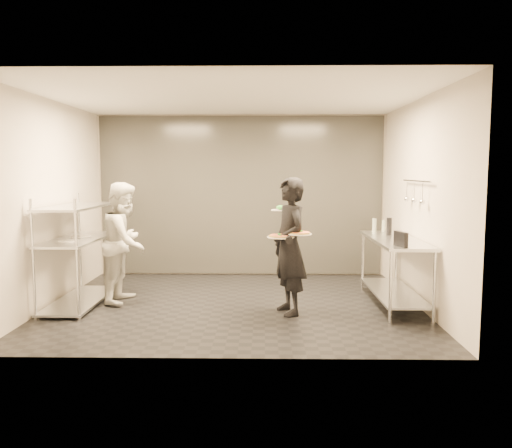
{
  "coord_description": "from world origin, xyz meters",
  "views": [
    {
      "loc": [
        0.41,
        -6.72,
        1.84
      ],
      "look_at": [
        0.29,
        0.14,
        1.1
      ],
      "focal_mm": 35.0,
      "sensor_mm": 36.0,
      "label": 1
    }
  ],
  "objects_px": {
    "bottle_dark": "(389,226)",
    "bottle_green": "(374,226)",
    "salad_plate": "(281,209)",
    "pos_monitor": "(401,239)",
    "chef": "(125,242)",
    "pass_rack": "(78,249)",
    "pizza_plate_far": "(300,233)",
    "waiter": "(289,246)",
    "pizza_plate_near": "(281,236)",
    "bottle_clear": "(384,226)",
    "prep_counter": "(394,260)"
  },
  "relations": [
    {
      "from": "bottle_dark",
      "to": "pizza_plate_near",
      "type": "bearing_deg",
      "value": -149.13
    },
    {
      "from": "pos_monitor",
      "to": "waiter",
      "type": "bearing_deg",
      "value": 152.01
    },
    {
      "from": "salad_plate",
      "to": "pos_monitor",
      "type": "height_order",
      "value": "salad_plate"
    },
    {
      "from": "salad_plate",
      "to": "bottle_clear",
      "type": "bearing_deg",
      "value": 28.95
    },
    {
      "from": "pass_rack",
      "to": "bottle_green",
      "type": "bearing_deg",
      "value": 8.4
    },
    {
      "from": "prep_counter",
      "to": "pizza_plate_far",
      "type": "xyz_separation_m",
      "value": [
        -1.33,
        -0.62,
        0.44
      ]
    },
    {
      "from": "bottle_dark",
      "to": "bottle_clear",
      "type": "bearing_deg",
      "value": 86.63
    },
    {
      "from": "pass_rack",
      "to": "salad_plate",
      "type": "height_order",
      "value": "pass_rack"
    },
    {
      "from": "pass_rack",
      "to": "salad_plate",
      "type": "relative_size",
      "value": 6.29
    },
    {
      "from": "salad_plate",
      "to": "bottle_clear",
      "type": "xyz_separation_m",
      "value": [
        1.59,
        0.88,
        -0.33
      ]
    },
    {
      "from": "chef",
      "to": "bottle_green",
      "type": "height_order",
      "value": "chef"
    },
    {
      "from": "salad_plate",
      "to": "pos_monitor",
      "type": "xyz_separation_m",
      "value": [
        1.44,
        -0.64,
        -0.32
      ]
    },
    {
      "from": "salad_plate",
      "to": "waiter",
      "type": "bearing_deg",
      "value": -73.23
    },
    {
      "from": "waiter",
      "to": "chef",
      "type": "bearing_deg",
      "value": -124.27
    },
    {
      "from": "pizza_plate_near",
      "to": "pos_monitor",
      "type": "height_order",
      "value": "pos_monitor"
    },
    {
      "from": "pizza_plate_near",
      "to": "bottle_green",
      "type": "bearing_deg",
      "value": 40.08
    },
    {
      "from": "pizza_plate_far",
      "to": "bottle_green",
      "type": "bearing_deg",
      "value": 46.12
    },
    {
      "from": "bottle_green",
      "to": "pos_monitor",
      "type": "bearing_deg",
      "value": -88.74
    },
    {
      "from": "pizza_plate_far",
      "to": "bottle_green",
      "type": "xyz_separation_m",
      "value": [
        1.18,
        1.23,
        -0.04
      ]
    },
    {
      "from": "waiter",
      "to": "pos_monitor",
      "type": "xyz_separation_m",
      "value": [
        1.33,
        -0.3,
        0.14
      ]
    },
    {
      "from": "waiter",
      "to": "salad_plate",
      "type": "height_order",
      "value": "waiter"
    },
    {
      "from": "pizza_plate_near",
      "to": "bottle_dark",
      "type": "distance_m",
      "value": 1.83
    },
    {
      "from": "pass_rack",
      "to": "pizza_plate_far",
      "type": "distance_m",
      "value": 3.07
    },
    {
      "from": "pizza_plate_near",
      "to": "pos_monitor",
      "type": "xyz_separation_m",
      "value": [
        1.45,
        -0.14,
        -0.01
      ]
    },
    {
      "from": "chef",
      "to": "bottle_green",
      "type": "distance_m",
      "value": 3.61
    },
    {
      "from": "pizza_plate_far",
      "to": "bottle_clear",
      "type": "bearing_deg",
      "value": 46.05
    },
    {
      "from": "pass_rack",
      "to": "salad_plate",
      "type": "xyz_separation_m",
      "value": [
        2.77,
        -0.08,
        0.56
      ]
    },
    {
      "from": "bottle_dark",
      "to": "bottle_green",
      "type": "bearing_deg",
      "value": 121.6
    },
    {
      "from": "chef",
      "to": "pos_monitor",
      "type": "xyz_separation_m",
      "value": [
        3.61,
        -0.89,
        0.17
      ]
    },
    {
      "from": "pos_monitor",
      "to": "pass_rack",
      "type": "bearing_deg",
      "value": 154.93
    },
    {
      "from": "pass_rack",
      "to": "bottle_dark",
      "type": "bearing_deg",
      "value": 4.81
    },
    {
      "from": "chef",
      "to": "bottle_dark",
      "type": "bearing_deg",
      "value": -82.48
    },
    {
      "from": "prep_counter",
      "to": "pizza_plate_far",
      "type": "height_order",
      "value": "pizza_plate_far"
    },
    {
      "from": "waiter",
      "to": "pizza_plate_near",
      "type": "relative_size",
      "value": 5.14
    },
    {
      "from": "waiter",
      "to": "bottle_green",
      "type": "relative_size",
      "value": 8.13
    },
    {
      "from": "pos_monitor",
      "to": "bottle_clear",
      "type": "xyz_separation_m",
      "value": [
        0.15,
        1.52,
        -0.01
      ]
    },
    {
      "from": "pizza_plate_near",
      "to": "pizza_plate_far",
      "type": "relative_size",
      "value": 1.15
    },
    {
      "from": "prep_counter",
      "to": "pos_monitor",
      "type": "relative_size",
      "value": 7.1
    },
    {
      "from": "waiter",
      "to": "pizza_plate_far",
      "type": "xyz_separation_m",
      "value": [
        0.12,
        -0.19,
        0.19
      ]
    },
    {
      "from": "waiter",
      "to": "pizza_plate_near",
      "type": "height_order",
      "value": "waiter"
    },
    {
      "from": "pass_rack",
      "to": "bottle_dark",
      "type": "height_order",
      "value": "pass_rack"
    },
    {
      "from": "salad_plate",
      "to": "pos_monitor",
      "type": "relative_size",
      "value": 1.0
    },
    {
      "from": "prep_counter",
      "to": "bottle_green",
      "type": "height_order",
      "value": "bottle_green"
    },
    {
      "from": "pos_monitor",
      "to": "bottle_clear",
      "type": "height_order",
      "value": "pos_monitor"
    },
    {
      "from": "pizza_plate_near",
      "to": "bottle_clear",
      "type": "bearing_deg",
      "value": 40.76
    },
    {
      "from": "prep_counter",
      "to": "bottle_clear",
      "type": "relative_size",
      "value": 10.49
    },
    {
      "from": "pizza_plate_far",
      "to": "bottle_green",
      "type": "distance_m",
      "value": 1.71
    },
    {
      "from": "pos_monitor",
      "to": "bottle_green",
      "type": "height_order",
      "value": "bottle_green"
    },
    {
      "from": "waiter",
      "to": "salad_plate",
      "type": "bearing_deg",
      "value": 177.03
    },
    {
      "from": "chef",
      "to": "pos_monitor",
      "type": "bearing_deg",
      "value": -99.27
    }
  ]
}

